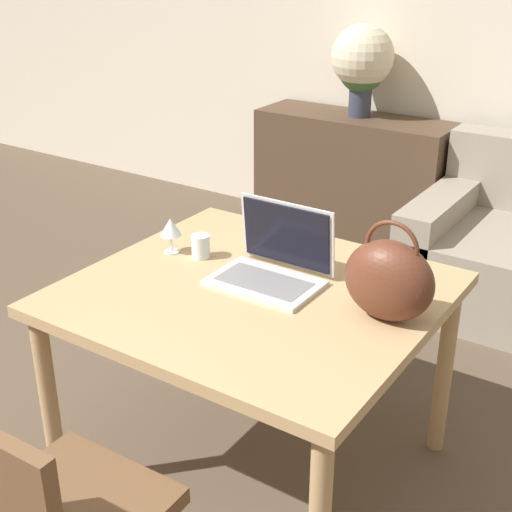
% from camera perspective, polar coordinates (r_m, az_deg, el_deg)
% --- Properties ---
extents(wall_back, '(10.00, 0.06, 2.70)m').
position_cam_1_polar(wall_back, '(4.35, 18.04, 17.30)').
color(wall_back, beige).
rests_on(wall_back, ground_plane).
extents(dining_table, '(1.16, 1.06, 0.73)m').
position_cam_1_polar(dining_table, '(2.39, -0.15, -4.37)').
color(dining_table, tan).
rests_on(dining_table, ground_plane).
extents(sideboard, '(1.21, 0.40, 0.79)m').
position_cam_1_polar(sideboard, '(4.54, 7.65, 6.14)').
color(sideboard, '#4C3828').
rests_on(sideboard, ground_plane).
extents(laptop, '(0.36, 0.27, 0.25)m').
position_cam_1_polar(laptop, '(2.39, 1.53, -0.32)').
color(laptop, silver).
rests_on(laptop, dining_table).
extents(drinking_glass, '(0.07, 0.07, 0.09)m').
position_cam_1_polar(drinking_glass, '(2.57, -4.44, 0.78)').
color(drinking_glass, silver).
rests_on(drinking_glass, dining_table).
extents(wine_glass, '(0.08, 0.08, 0.13)m').
position_cam_1_polar(wine_glass, '(2.60, -6.85, 2.23)').
color(wine_glass, silver).
rests_on(wine_glass, dining_table).
extents(handbag, '(0.28, 0.17, 0.32)m').
position_cam_1_polar(handbag, '(2.15, 10.59, -1.87)').
color(handbag, '#592D1E').
rests_on(handbag, dining_table).
extents(flower_vase, '(0.37, 0.37, 0.54)m').
position_cam_1_polar(flower_vase, '(4.37, 8.50, 15.10)').
color(flower_vase, '#333847').
rests_on(flower_vase, sideboard).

